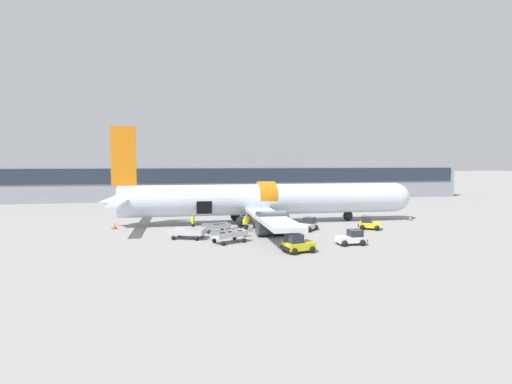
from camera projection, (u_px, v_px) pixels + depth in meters
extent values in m
plane|color=gray|center=(272.00, 235.00, 39.81)|extent=(500.00, 500.00, 0.00)
cube|color=gray|center=(226.00, 177.00, 81.47)|extent=(94.66, 13.53, 8.54)
cube|color=#232D3D|center=(230.00, 176.00, 74.75)|extent=(92.76, 0.16, 2.73)
cylinder|color=silver|center=(266.00, 199.00, 47.38)|extent=(33.59, 3.61, 3.61)
sphere|color=silver|center=(396.00, 197.00, 50.45)|extent=(3.43, 3.43, 3.43)
cone|color=silver|center=(118.00, 202.00, 44.31)|extent=(4.15, 3.32, 3.32)
cylinder|color=orange|center=(266.00, 197.00, 47.32)|extent=(2.02, 3.61, 3.61)
cube|color=orange|center=(123.00, 156.00, 44.05)|extent=(2.71, 0.28, 6.54)
cube|color=silver|center=(119.00, 202.00, 40.15)|extent=(1.18, 8.69, 0.20)
cube|color=silver|center=(130.00, 195.00, 48.67)|extent=(1.18, 8.69, 0.20)
cube|color=silver|center=(270.00, 217.00, 39.07)|extent=(2.81, 15.52, 0.40)
cube|color=silver|center=(244.00, 201.00, 55.34)|extent=(2.81, 15.52, 0.40)
cylinder|color=#333842|center=(272.00, 223.00, 39.13)|extent=(3.05, 2.41, 2.41)
cylinder|color=#333842|center=(245.00, 205.00, 55.45)|extent=(3.05, 2.41, 2.41)
cube|color=black|center=(204.00, 207.00, 44.33)|extent=(1.70, 0.12, 1.40)
cylinder|color=#56565B|center=(348.00, 210.00, 49.40)|extent=(0.22, 0.22, 1.34)
sphere|color=black|center=(348.00, 216.00, 49.45)|extent=(1.19, 1.19, 1.19)
cylinder|color=#56565B|center=(241.00, 216.00, 44.43)|extent=(0.22, 0.22, 1.34)
sphere|color=black|center=(241.00, 222.00, 44.48)|extent=(1.19, 1.19, 1.19)
cylinder|color=#56565B|center=(235.00, 210.00, 49.34)|extent=(0.22, 0.22, 1.34)
sphere|color=black|center=(235.00, 216.00, 49.39)|extent=(1.19, 1.19, 1.19)
cube|color=yellow|center=(370.00, 225.00, 43.05)|extent=(2.69, 2.43, 0.52)
cube|color=#232833|center=(366.00, 219.00, 43.13)|extent=(1.51, 1.64, 0.62)
cube|color=black|center=(359.00, 225.00, 43.43)|extent=(0.79, 1.28, 0.26)
sphere|color=black|center=(363.00, 225.00, 44.01)|extent=(0.56, 0.56, 0.56)
sphere|color=black|center=(362.00, 227.00, 42.61)|extent=(0.56, 0.56, 0.56)
sphere|color=black|center=(377.00, 226.00, 43.53)|extent=(0.56, 0.56, 0.56)
sphere|color=black|center=(377.00, 228.00, 42.13)|extent=(0.56, 0.56, 0.56)
cube|color=silver|center=(308.00, 226.00, 42.15)|extent=(2.52, 2.54, 0.51)
cube|color=#232833|center=(309.00, 220.00, 42.44)|extent=(1.49, 1.49, 0.62)
cube|color=black|center=(313.00, 225.00, 43.17)|extent=(0.88, 0.86, 0.26)
sphere|color=black|center=(316.00, 228.00, 42.50)|extent=(0.56, 0.56, 0.56)
sphere|color=black|center=(306.00, 227.00, 43.15)|extent=(0.56, 0.56, 0.56)
sphere|color=black|center=(309.00, 230.00, 41.18)|extent=(0.56, 0.56, 0.56)
sphere|color=black|center=(299.00, 229.00, 41.83)|extent=(0.56, 0.56, 0.56)
cube|color=white|center=(350.00, 239.00, 35.00)|extent=(2.49, 1.39, 0.49)
cube|color=#232833|center=(355.00, 233.00, 35.05)|extent=(1.13, 1.16, 0.59)
cube|color=black|center=(364.00, 240.00, 35.27)|extent=(0.15, 1.20, 0.24)
sphere|color=black|center=(362.00, 243.00, 34.57)|extent=(0.56, 0.56, 0.56)
sphere|color=black|center=(356.00, 240.00, 35.81)|extent=(0.56, 0.56, 0.56)
sphere|color=black|center=(344.00, 243.00, 34.23)|extent=(0.56, 0.56, 0.56)
sphere|color=black|center=(338.00, 241.00, 35.46)|extent=(0.56, 0.56, 0.56)
cube|color=yellow|center=(299.00, 246.00, 32.11)|extent=(2.70, 2.04, 0.59)
cube|color=#232833|center=(294.00, 238.00, 31.88)|extent=(1.36, 1.49, 0.68)
cube|color=black|center=(285.00, 248.00, 31.59)|extent=(0.45, 1.32, 0.30)
sphere|color=black|center=(286.00, 248.00, 32.42)|extent=(0.56, 0.56, 0.56)
sphere|color=black|center=(294.00, 251.00, 31.14)|extent=(0.56, 0.56, 0.56)
sphere|color=black|center=(303.00, 246.00, 33.11)|extent=(0.56, 0.56, 0.56)
sphere|color=black|center=(312.00, 249.00, 31.83)|extent=(0.56, 0.56, 0.56)
cube|color=#999BA0|center=(216.00, 228.00, 41.35)|extent=(3.01, 2.13, 0.05)
cube|color=#999BA0|center=(228.00, 225.00, 41.89)|extent=(0.43, 1.47, 0.40)
cube|color=#999BA0|center=(218.00, 227.00, 40.68)|extent=(2.59, 0.73, 0.40)
cube|color=#999BA0|center=(214.00, 225.00, 41.98)|extent=(2.59, 0.73, 0.40)
cube|color=#333338|center=(232.00, 228.00, 42.12)|extent=(0.89, 0.30, 0.06)
sphere|color=black|center=(227.00, 231.00, 41.09)|extent=(0.40, 0.40, 0.40)
sphere|color=black|center=(222.00, 228.00, 42.44)|extent=(0.40, 0.40, 0.40)
sphere|color=black|center=(210.00, 232.00, 40.28)|extent=(0.40, 0.40, 0.40)
sphere|color=black|center=(205.00, 230.00, 41.64)|extent=(0.40, 0.40, 0.40)
cube|color=#14472D|center=(215.00, 226.00, 41.09)|extent=(0.41, 0.37, 0.40)
cube|color=olive|center=(223.00, 225.00, 41.34)|extent=(0.56, 0.34, 0.46)
cube|color=#1E2347|center=(218.00, 226.00, 41.51)|extent=(0.41, 0.30, 0.33)
cube|color=#B7BABF|center=(188.00, 234.00, 37.78)|extent=(3.58, 2.65, 0.05)
cube|color=#B7BABF|center=(204.00, 231.00, 37.51)|extent=(0.62, 1.59, 0.50)
cube|color=#B7BABF|center=(185.00, 232.00, 36.97)|extent=(2.98, 1.11, 0.50)
cube|color=#B7BABF|center=(190.00, 230.00, 38.55)|extent=(2.98, 1.11, 0.50)
cube|color=#333338|center=(209.00, 236.00, 37.47)|extent=(0.87, 0.38, 0.06)
sphere|color=black|center=(197.00, 239.00, 36.80)|extent=(0.40, 0.40, 0.40)
sphere|color=black|center=(202.00, 235.00, 38.45)|extent=(0.40, 0.40, 0.40)
sphere|color=black|center=(173.00, 238.00, 37.16)|extent=(0.40, 0.40, 0.40)
sphere|color=black|center=(180.00, 235.00, 38.80)|extent=(0.40, 0.40, 0.40)
cube|color=#1E2347|center=(195.00, 232.00, 38.00)|extent=(0.39, 0.32, 0.28)
cube|color=#1E2347|center=(197.00, 232.00, 37.26)|extent=(0.37, 0.33, 0.42)
cube|color=#4C1E1E|center=(188.00, 232.00, 37.93)|extent=(0.53, 0.42, 0.33)
cube|color=#B7BABF|center=(229.00, 236.00, 35.84)|extent=(3.48, 2.76, 0.05)
cube|color=#B7BABF|center=(243.00, 232.00, 36.77)|extent=(0.73, 1.34, 0.44)
cube|color=#B7BABF|center=(234.00, 235.00, 35.26)|extent=(2.78, 1.47, 0.44)
cube|color=#B7BABF|center=(225.00, 232.00, 36.38)|extent=(2.78, 1.47, 0.44)
cube|color=#333338|center=(247.00, 236.00, 37.10)|extent=(0.84, 0.48, 0.06)
sphere|color=black|center=(244.00, 240.00, 35.96)|extent=(0.40, 0.40, 0.40)
sphere|color=black|center=(235.00, 238.00, 37.12)|extent=(0.40, 0.40, 0.40)
sphere|color=black|center=(223.00, 243.00, 34.61)|extent=(0.40, 0.40, 0.40)
sphere|color=black|center=(214.00, 241.00, 35.77)|extent=(0.40, 0.40, 0.40)
cube|color=#2D2D33|center=(230.00, 234.00, 35.54)|extent=(0.36, 0.31, 0.46)
cube|color=#1E2347|center=(222.00, 235.00, 35.01)|extent=(0.49, 0.42, 0.47)
cube|color=#2D2D33|center=(240.00, 233.00, 36.19)|extent=(0.45, 0.43, 0.46)
cylinder|color=#2D2D33|center=(254.00, 225.00, 43.65)|extent=(0.34, 0.34, 0.79)
cylinder|color=#CCE523|center=(254.00, 218.00, 43.60)|extent=(0.44, 0.44, 0.62)
sphere|color=tan|center=(254.00, 215.00, 43.56)|extent=(0.22, 0.22, 0.22)
cylinder|color=#CCE523|center=(254.00, 219.00, 43.80)|extent=(0.14, 0.14, 0.57)
cylinder|color=#CCE523|center=(255.00, 219.00, 43.40)|extent=(0.14, 0.14, 0.57)
cylinder|color=black|center=(247.00, 226.00, 42.86)|extent=(0.35, 0.35, 0.80)
cylinder|color=orange|center=(247.00, 219.00, 42.81)|extent=(0.45, 0.45, 0.63)
sphere|color=#9E7556|center=(247.00, 215.00, 42.77)|extent=(0.22, 0.22, 0.22)
cylinder|color=orange|center=(245.00, 220.00, 42.82)|extent=(0.14, 0.14, 0.58)
cylinder|color=orange|center=(249.00, 220.00, 42.80)|extent=(0.14, 0.14, 0.58)
cylinder|color=black|center=(193.00, 227.00, 42.00)|extent=(0.34, 0.34, 0.85)
cylinder|color=#CCE523|center=(193.00, 220.00, 41.94)|extent=(0.43, 0.43, 0.67)
sphere|color=#9E7556|center=(193.00, 216.00, 41.91)|extent=(0.23, 0.23, 0.23)
cylinder|color=#CCE523|center=(193.00, 220.00, 42.18)|extent=(0.14, 0.14, 0.61)
cylinder|color=#CCE523|center=(193.00, 221.00, 41.71)|extent=(0.14, 0.14, 0.61)
cylinder|color=#1E2338|center=(245.00, 228.00, 41.51)|extent=(0.39, 0.39, 0.78)
cylinder|color=#CCE523|center=(245.00, 221.00, 41.46)|extent=(0.50, 0.50, 0.62)
sphere|color=beige|center=(245.00, 217.00, 41.43)|extent=(0.22, 0.22, 0.22)
cylinder|color=#CCE523|center=(247.00, 222.00, 41.40)|extent=(0.16, 0.16, 0.57)
cylinder|color=#CCE523|center=(243.00, 222.00, 41.53)|extent=(0.16, 0.16, 0.57)
cube|color=black|center=(239.00, 230.00, 40.67)|extent=(0.54, 0.46, 0.56)
cube|color=black|center=(239.00, 227.00, 40.64)|extent=(0.29, 0.21, 0.12)
cube|color=black|center=(410.00, 220.00, 49.73)|extent=(0.51, 0.51, 0.03)
cone|color=orange|center=(410.00, 218.00, 49.71)|extent=(0.38, 0.38, 0.56)
cylinder|color=white|center=(410.00, 218.00, 49.70)|extent=(0.22, 0.22, 0.07)
cube|color=black|center=(297.00, 253.00, 31.81)|extent=(0.52, 0.52, 0.03)
cone|color=orange|center=(297.00, 250.00, 31.79)|extent=(0.38, 0.38, 0.56)
cylinder|color=white|center=(297.00, 249.00, 31.79)|extent=(0.22, 0.22, 0.07)
cube|color=black|center=(288.00, 234.00, 40.06)|extent=(0.47, 0.47, 0.03)
cone|color=orange|center=(288.00, 231.00, 40.04)|extent=(0.35, 0.35, 0.57)
cylinder|color=white|center=(288.00, 231.00, 40.03)|extent=(0.20, 0.20, 0.07)
cube|color=black|center=(114.00, 228.00, 43.49)|extent=(0.57, 0.57, 0.03)
cone|color=orange|center=(114.00, 226.00, 43.47)|extent=(0.42, 0.42, 0.67)
cylinder|color=white|center=(114.00, 225.00, 43.47)|extent=(0.24, 0.24, 0.08)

